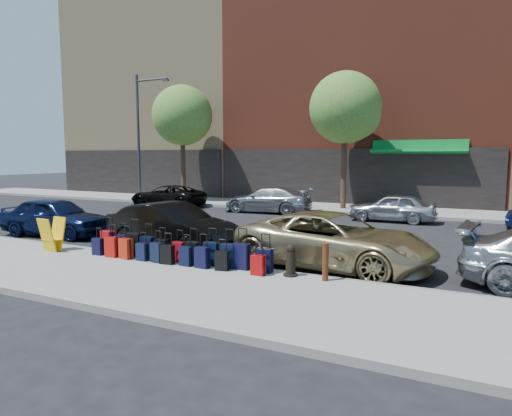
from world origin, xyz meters
The scene contains 40 objects.
ground centered at (0.00, 0.00, 0.00)m, with size 120.00×120.00×0.00m, color black.
sidewalk_near centered at (0.00, -6.50, 0.07)m, with size 60.00×4.00×0.15m, color gray.
sidewalk_far centered at (0.00, 10.00, 0.07)m, with size 60.00×4.00×0.15m, color gray.
curb_near centered at (0.00, -4.48, 0.07)m, with size 60.00×0.08×0.15m, color gray.
curb_far centered at (0.00, 7.98, 0.07)m, with size 60.00×0.08×0.15m, color gray.
building_left centered at (-16.00, 17.98, 7.98)m, with size 15.00×12.12×16.00m.
building_center centered at (0.00, 17.99, 9.98)m, with size 17.00×12.85×20.00m.
tree_left centered at (-9.86, 9.50, 5.41)m, with size 3.80×3.80×7.27m.
tree_center centered at (0.64, 9.50, 5.41)m, with size 3.80×3.80×7.27m.
streetlight centered at (-12.80, 8.80, 4.66)m, with size 2.59×0.18×8.00m.
suitcase_front_0 centered at (-2.46, -4.83, 0.48)m, with size 0.48×0.32×1.05m.
suitcase_front_1 centered at (-1.98, -4.76, 0.43)m, with size 0.37×0.21×0.90m.
suitcase_front_2 centered at (-1.52, -4.79, 0.48)m, with size 0.46×0.28×1.04m.
suitcase_front_3 centered at (-1.03, -4.80, 0.45)m, with size 0.40×0.22×0.95m.
suitcase_front_4 centered at (-0.55, -4.80, 0.43)m, with size 0.37×0.21×0.88m.
suitcase_front_5 centered at (0.03, -4.80, 0.42)m, with size 0.37×0.23×0.86m.
suitcase_front_6 centered at (0.47, -4.79, 0.44)m, with size 0.40×0.25×0.92m.
suitcase_front_7 centered at (1.04, -4.75, 0.45)m, with size 0.41×0.23×0.97m.
suitcase_front_8 centered at (1.56, -4.80, 0.46)m, with size 0.42×0.25×0.99m.
suitcase_front_9 centered at (1.92, -4.77, 0.48)m, with size 0.44×0.26×1.04m.
suitcase_front_10 centered at (2.57, -4.79, 0.45)m, with size 0.39×0.22×0.95m.
suitcase_back_0 centered at (-2.54, -5.15, 0.39)m, with size 0.33×0.19×0.78m.
suitcase_back_1 centered at (-1.99, -5.17, 0.44)m, with size 0.38×0.22×0.91m.
suitcase_back_2 centered at (-1.48, -5.16, 0.43)m, with size 0.41×0.28×0.91m.
suitcase_back_3 centered at (-0.92, -5.15, 0.39)m, with size 0.33×0.20×0.77m.
suitcase_back_4 centered at (-0.43, -5.13, 0.42)m, with size 0.39×0.26×0.86m.
suitcase_back_5 centered at (-0.07, -5.16, 0.41)m, with size 0.36×0.23×0.82m.
suitcase_back_6 centered at (0.48, -5.10, 0.40)m, with size 0.36×0.23×0.81m.
suitcase_back_7 centered at (0.97, -5.10, 0.42)m, with size 0.38×0.24×0.87m.
suitcase_back_8 centered at (1.56, -5.10, 0.39)m, with size 0.35×0.25×0.78m.
suitcase_back_10 centered at (2.56, -5.11, 0.40)m, with size 0.34×0.21×0.79m.
fire_hydrant centered at (3.27, -4.82, 0.50)m, with size 0.39×0.34×0.75m.
bollard centered at (4.14, -4.85, 0.60)m, with size 0.16×0.16×0.87m.
display_rack centered at (-4.16, -5.35, 0.64)m, with size 0.61×0.66×1.00m.
car_near_0 centered at (-6.93, -2.92, 0.72)m, with size 1.71×4.25×1.45m, color #0C1537.
car_near_1 centered at (-1.46, -3.09, 0.75)m, with size 1.58×4.53×1.49m, color black.
car_near_2 centered at (3.76, -2.98, 0.74)m, with size 2.45×5.31×1.48m, color tan.
car_far_0 centered at (-9.35, 6.97, 0.63)m, with size 2.10×4.54×1.26m, color black.
car_far_1 centered at (-2.87, 7.03, 0.67)m, with size 1.89×4.65×1.35m, color #AFB2B6.
car_far_2 centered at (3.62, 6.51, 0.65)m, with size 1.53×3.81×1.30m, color #B7B9BE.
Camera 1 is at (7.24, -14.62, 2.98)m, focal length 32.00 mm.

